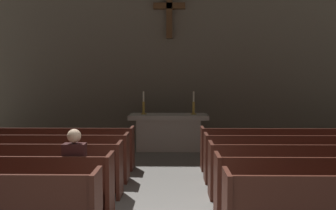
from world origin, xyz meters
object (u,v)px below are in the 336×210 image
pew_right_row_5 (290,149)px  candlestick_right (194,107)px  pew_right_row_3 (325,170)px  pew_left_row_3 (7,169)px  candlestick_left (144,107)px  pew_left_row_4 (29,157)px  pew_left_row_5 (45,148)px  altar (169,131)px  pew_right_row_4 (306,158)px  lone_worshipper (76,171)px

pew_right_row_5 → candlestick_right: 3.12m
pew_right_row_3 → pew_right_row_5: bearing=90.0°
pew_left_row_3 → candlestick_right: (3.42, 4.20, 0.74)m
candlestick_left → candlestick_right: size_ratio=1.00×
pew_left_row_4 → pew_left_row_3: bearing=-90.0°
pew_right_row_3 → pew_left_row_5: bearing=160.3°
pew_left_row_4 → candlestick_right: 4.76m
altar → pew_left_row_4: bearing=-130.2°
pew_right_row_5 → candlestick_right: (-2.02, 2.25, 0.74)m
pew_left_row_3 → pew_right_row_4: (5.45, 0.97, 0.00)m
candlestick_left → lone_worshipper: candlestick_left is taller
altar → lone_worshipper: size_ratio=1.67×
pew_left_row_3 → pew_right_row_4: 5.53m
pew_left_row_3 → candlestick_right: 5.47m
pew_right_row_5 → lone_worshipper: 4.94m
candlestick_left → pew_right_row_4: bearing=-43.3°
pew_left_row_3 → pew_left_row_4: size_ratio=1.00×
pew_left_row_5 → altar: (2.72, 2.25, 0.06)m
pew_left_row_4 → pew_right_row_3: same height
pew_left_row_5 → pew_right_row_3: (5.45, -1.95, 0.00)m
pew_left_row_4 → lone_worshipper: 2.40m
pew_left_row_5 → candlestick_left: candlestick_left is taller
pew_left_row_5 → pew_right_row_5: (5.45, 0.00, 0.00)m
altar → candlestick_left: candlestick_left is taller
pew_right_row_4 → pew_left_row_4: bearing=180.0°
pew_left_row_4 → pew_left_row_5: bearing=90.0°
pew_left_row_5 → pew_right_row_3: bearing=-19.7°
pew_right_row_5 → candlestick_right: candlestick_right is taller
altar → lone_worshipper: (-1.28, -5.13, 0.16)m
pew_right_row_4 → lone_worshipper: lone_worshipper is taller
pew_right_row_4 → altar: size_ratio=1.79×
lone_worshipper → candlestick_right: bearing=68.9°
lone_worshipper → candlestick_left: bearing=83.6°
pew_left_row_4 → pew_right_row_3: 5.53m
altar → candlestick_right: (0.70, 0.00, 0.68)m
pew_right_row_5 → lone_worshipper: (-4.00, -2.88, 0.22)m
pew_right_row_4 → altar: (-2.72, 3.23, 0.06)m
candlestick_left → candlestick_right: 1.40m
pew_right_row_4 → candlestick_left: (-3.42, 3.23, 0.74)m
altar → candlestick_right: candlestick_right is taller
pew_right_row_4 → pew_right_row_5: same height
pew_right_row_3 → candlestick_left: bearing=129.2°
pew_left_row_4 → pew_right_row_5: (5.45, 0.97, 0.00)m
candlestick_left → pew_left_row_4: bearing=-122.1°
pew_left_row_3 → pew_right_row_3: (5.45, 0.00, 0.00)m
pew_left_row_3 → pew_right_row_4: size_ratio=1.00×
altar → pew_right_row_4: bearing=-49.8°
candlestick_right → pew_left_row_4: bearing=-136.7°
pew_right_row_3 → candlestick_left: 5.47m
pew_left_row_5 → candlestick_right: bearing=33.4°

